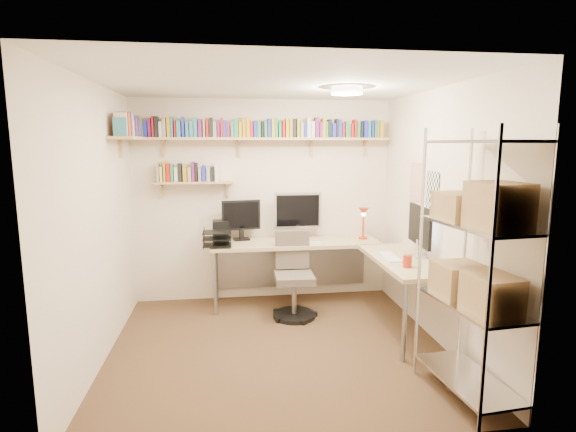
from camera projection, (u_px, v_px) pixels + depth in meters
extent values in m
plane|color=#43281C|center=(277.00, 346.00, 4.39)|extent=(3.20, 3.20, 0.00)
cube|color=beige|center=(264.00, 201.00, 5.66)|extent=(3.20, 0.04, 2.50)
cube|color=beige|center=(98.00, 225.00, 3.98)|extent=(0.04, 3.00, 2.50)
cube|color=beige|center=(439.00, 217.00, 4.41)|extent=(0.04, 3.00, 2.50)
cube|color=beige|center=(304.00, 262.00, 2.73)|extent=(3.20, 0.04, 2.50)
cube|color=white|center=(276.00, 83.00, 3.99)|extent=(3.20, 3.00, 0.04)
cube|color=white|center=(416.00, 182.00, 4.90)|extent=(0.01, 0.30, 0.42)
cube|color=white|center=(432.00, 190.00, 4.51)|extent=(0.01, 0.28, 0.38)
cylinder|color=#FFEAC6|center=(347.00, 91.00, 4.29)|extent=(0.30, 0.30, 0.06)
cube|color=tan|center=(264.00, 139.00, 5.41)|extent=(3.05, 0.25, 0.03)
cube|color=tan|center=(130.00, 138.00, 4.80)|extent=(0.25, 1.00, 0.03)
cube|color=tan|center=(194.00, 182.00, 5.41)|extent=(0.95, 0.20, 0.02)
cube|color=tan|center=(163.00, 145.00, 5.33)|extent=(0.03, 0.20, 0.20)
cube|color=tan|center=(239.00, 145.00, 5.45)|extent=(0.03, 0.20, 0.20)
cube|color=tan|center=(312.00, 145.00, 5.57)|extent=(0.03, 0.20, 0.20)
cube|color=tan|center=(366.00, 145.00, 5.66)|extent=(0.03, 0.20, 0.20)
cube|color=#B11718|center=(138.00, 127.00, 5.20)|extent=(0.03, 0.14, 0.23)
cube|color=gray|center=(142.00, 130.00, 5.21)|extent=(0.04, 0.14, 0.18)
cube|color=#232CB5|center=(146.00, 129.00, 5.21)|extent=(0.04, 0.14, 0.19)
cube|color=#671B60|center=(150.00, 128.00, 5.22)|extent=(0.03, 0.11, 0.22)
cube|color=#B11718|center=(153.00, 127.00, 5.22)|extent=(0.02, 0.13, 0.24)
cube|color=black|center=(157.00, 127.00, 5.23)|extent=(0.04, 0.13, 0.24)
cube|color=beige|center=(161.00, 130.00, 5.24)|extent=(0.03, 0.14, 0.18)
cube|color=gray|center=(164.00, 128.00, 5.24)|extent=(0.04, 0.12, 0.23)
cube|color=#AD9320|center=(169.00, 127.00, 5.24)|extent=(0.04, 0.13, 0.24)
cube|color=teal|center=(172.00, 127.00, 5.25)|extent=(0.02, 0.14, 0.24)
cube|color=#B11718|center=(175.00, 129.00, 5.26)|extent=(0.02, 0.12, 0.20)
cube|color=teal|center=(179.00, 129.00, 5.26)|extent=(0.04, 0.14, 0.19)
cube|color=#232CB5|center=(183.00, 127.00, 5.27)|extent=(0.03, 0.12, 0.24)
cube|color=teal|center=(187.00, 130.00, 5.28)|extent=(0.03, 0.12, 0.17)
cube|color=teal|center=(191.00, 129.00, 5.28)|extent=(0.04, 0.12, 0.19)
cube|color=teal|center=(196.00, 127.00, 5.29)|extent=(0.04, 0.11, 0.24)
cube|color=#671B60|center=(200.00, 128.00, 5.29)|extent=(0.04, 0.14, 0.21)
cube|color=gray|center=(204.00, 129.00, 5.30)|extent=(0.02, 0.13, 0.21)
cube|color=#B11718|center=(207.00, 128.00, 5.30)|extent=(0.03, 0.13, 0.22)
cube|color=black|center=(211.00, 128.00, 5.31)|extent=(0.04, 0.13, 0.23)
cube|color=gray|center=(215.00, 129.00, 5.32)|extent=(0.04, 0.12, 0.19)
cube|color=#671B60|center=(218.00, 129.00, 5.32)|extent=(0.03, 0.15, 0.20)
cube|color=#B11718|center=(222.00, 128.00, 5.33)|extent=(0.03, 0.13, 0.23)
cube|color=#232CB5|center=(225.00, 129.00, 5.33)|extent=(0.04, 0.13, 0.19)
cube|color=#B11718|center=(228.00, 130.00, 5.34)|extent=(0.03, 0.13, 0.18)
cube|color=teal|center=(232.00, 130.00, 5.35)|extent=(0.04, 0.11, 0.19)
cube|color=#2B824C|center=(236.00, 128.00, 5.35)|extent=(0.04, 0.13, 0.22)
cube|color=#BB8C16|center=(240.00, 130.00, 5.36)|extent=(0.03, 0.14, 0.19)
cube|color=#BB8C16|center=(244.00, 128.00, 5.36)|extent=(0.03, 0.15, 0.22)
cube|color=#BB8C16|center=(248.00, 127.00, 5.37)|extent=(0.04, 0.12, 0.25)
cube|color=#B11718|center=(251.00, 129.00, 5.38)|extent=(0.03, 0.13, 0.19)
cube|color=#232CB5|center=(255.00, 129.00, 5.38)|extent=(0.04, 0.13, 0.20)
cube|color=#2B824C|center=(259.00, 130.00, 5.39)|extent=(0.04, 0.14, 0.18)
cube|color=black|center=(262.00, 129.00, 5.39)|extent=(0.02, 0.15, 0.19)
cube|color=#2B824C|center=(265.00, 130.00, 5.40)|extent=(0.03, 0.13, 0.19)
cube|color=#232CB5|center=(269.00, 128.00, 5.40)|extent=(0.03, 0.14, 0.23)
cube|color=#BB8C16|center=(273.00, 128.00, 5.41)|extent=(0.04, 0.13, 0.22)
cube|color=#2B824C|center=(276.00, 128.00, 5.41)|extent=(0.03, 0.11, 0.23)
cube|color=#2B824C|center=(280.00, 130.00, 5.42)|extent=(0.03, 0.13, 0.19)
cube|color=#B11718|center=(283.00, 129.00, 5.43)|extent=(0.03, 0.13, 0.20)
cube|color=#AD9320|center=(287.00, 128.00, 5.43)|extent=(0.04, 0.14, 0.23)
cube|color=#AD9320|center=(290.00, 128.00, 5.44)|extent=(0.03, 0.15, 0.22)
cube|color=black|center=(294.00, 128.00, 5.44)|extent=(0.04, 0.11, 0.22)
cube|color=#BB8C16|center=(298.00, 128.00, 5.45)|extent=(0.03, 0.13, 0.23)
cube|color=gray|center=(301.00, 130.00, 5.46)|extent=(0.04, 0.13, 0.18)
cube|color=#232CB5|center=(305.00, 131.00, 5.47)|extent=(0.03, 0.15, 0.17)
cube|color=beige|center=(308.00, 128.00, 5.47)|extent=(0.04, 0.13, 0.24)
cube|color=beige|center=(312.00, 130.00, 5.48)|extent=(0.04, 0.13, 0.19)
cube|color=#671B60|center=(316.00, 128.00, 5.48)|extent=(0.04, 0.13, 0.24)
cube|color=#671B60|center=(320.00, 130.00, 5.49)|extent=(0.03, 0.15, 0.19)
cube|color=#BB8C16|center=(323.00, 128.00, 5.49)|extent=(0.04, 0.11, 0.24)
cube|color=#2B824C|center=(326.00, 130.00, 5.50)|extent=(0.03, 0.11, 0.19)
cube|color=black|center=(329.00, 129.00, 5.50)|extent=(0.04, 0.11, 0.22)
cube|color=#232CB5|center=(333.00, 131.00, 5.51)|extent=(0.04, 0.13, 0.17)
cube|color=black|center=(336.00, 128.00, 5.51)|extent=(0.03, 0.13, 0.23)
cube|color=#232CB5|center=(339.00, 129.00, 5.52)|extent=(0.04, 0.12, 0.22)
cube|color=#B11718|center=(343.00, 130.00, 5.53)|extent=(0.03, 0.12, 0.18)
cube|color=#2B824C|center=(346.00, 130.00, 5.53)|extent=(0.03, 0.13, 0.20)
cube|color=#2B824C|center=(348.00, 131.00, 5.54)|extent=(0.03, 0.12, 0.17)
cube|color=#B11718|center=(351.00, 131.00, 5.54)|extent=(0.03, 0.14, 0.17)
cube|color=#B11718|center=(354.00, 129.00, 5.54)|extent=(0.03, 0.15, 0.22)
cube|color=#2B824C|center=(357.00, 130.00, 5.55)|extent=(0.04, 0.13, 0.20)
cube|color=black|center=(361.00, 130.00, 5.56)|extent=(0.02, 0.13, 0.20)
cube|color=#232CB5|center=(365.00, 129.00, 5.56)|extent=(0.04, 0.14, 0.21)
cube|color=teal|center=(368.00, 130.00, 5.57)|extent=(0.03, 0.12, 0.19)
cube|color=#232CB5|center=(372.00, 130.00, 5.58)|extent=(0.03, 0.11, 0.20)
cube|color=#2B824C|center=(374.00, 129.00, 5.58)|extent=(0.02, 0.14, 0.22)
cube|color=gray|center=(377.00, 129.00, 5.58)|extent=(0.02, 0.11, 0.22)
cube|color=#AD9320|center=(380.00, 129.00, 5.59)|extent=(0.04, 0.15, 0.21)
cube|color=teal|center=(120.00, 127.00, 4.36)|extent=(0.13, 0.03, 0.18)
cube|color=beige|center=(121.00, 124.00, 4.39)|extent=(0.12, 0.02, 0.23)
cube|color=#B11718|center=(121.00, 124.00, 4.42)|extent=(0.14, 0.02, 0.24)
cube|color=#BB8C16|center=(122.00, 125.00, 4.45)|extent=(0.12, 0.02, 0.23)
cube|color=#BB8C16|center=(123.00, 127.00, 4.48)|extent=(0.14, 0.03, 0.19)
cube|color=gray|center=(124.00, 125.00, 4.51)|extent=(0.12, 0.02, 0.23)
cube|color=#671B60|center=(124.00, 124.00, 4.55)|extent=(0.14, 0.04, 0.24)
cube|color=#AD9320|center=(125.00, 125.00, 4.60)|extent=(0.14, 0.03, 0.24)
cube|color=beige|center=(126.00, 125.00, 4.64)|extent=(0.14, 0.03, 0.23)
cube|color=#B11718|center=(127.00, 126.00, 4.67)|extent=(0.12, 0.02, 0.21)
cube|color=beige|center=(128.00, 128.00, 4.72)|extent=(0.12, 0.04, 0.18)
cube|color=#232CB5|center=(129.00, 126.00, 4.75)|extent=(0.12, 0.04, 0.23)
cube|color=#671B60|center=(130.00, 126.00, 4.80)|extent=(0.13, 0.04, 0.23)
cube|color=teal|center=(131.00, 127.00, 4.85)|extent=(0.13, 0.04, 0.21)
cube|color=#671B60|center=(132.00, 128.00, 4.89)|extent=(0.13, 0.04, 0.19)
cube|color=#671B60|center=(133.00, 128.00, 4.94)|extent=(0.11, 0.04, 0.20)
cube|color=#671B60|center=(133.00, 127.00, 5.00)|extent=(0.12, 0.04, 0.22)
cube|color=#2B824C|center=(134.00, 127.00, 5.05)|extent=(0.11, 0.04, 0.23)
cube|color=teal|center=(135.00, 126.00, 5.09)|extent=(0.11, 0.03, 0.24)
cube|color=#671B60|center=(136.00, 130.00, 5.14)|extent=(0.12, 0.03, 0.17)
cube|color=#BB8C16|center=(137.00, 127.00, 5.18)|extent=(0.12, 0.03, 0.24)
cube|color=gray|center=(158.00, 173.00, 5.33)|extent=(0.03, 0.13, 0.22)
cube|color=beige|center=(162.00, 174.00, 5.34)|extent=(0.03, 0.12, 0.18)
cube|color=#BB8C16|center=(165.00, 171.00, 5.34)|extent=(0.02, 0.15, 0.25)
cube|color=#B11718|center=(168.00, 173.00, 5.35)|extent=(0.04, 0.12, 0.22)
cube|color=#2B824C|center=(172.00, 173.00, 5.36)|extent=(0.03, 0.12, 0.21)
cube|color=beige|center=(176.00, 174.00, 5.37)|extent=(0.04, 0.11, 0.18)
cube|color=black|center=(180.00, 172.00, 5.37)|extent=(0.04, 0.13, 0.22)
cube|color=#BB8C16|center=(185.00, 173.00, 5.38)|extent=(0.04, 0.13, 0.20)
cube|color=gray|center=(190.00, 174.00, 5.39)|extent=(0.04, 0.13, 0.17)
cube|color=#671B60|center=(193.00, 172.00, 5.39)|extent=(0.03, 0.14, 0.24)
cube|color=black|center=(197.00, 172.00, 5.39)|extent=(0.03, 0.11, 0.22)
cube|color=gray|center=(200.00, 174.00, 5.40)|extent=(0.03, 0.15, 0.17)
cube|color=#232CB5|center=(204.00, 173.00, 5.41)|extent=(0.04, 0.11, 0.19)
cube|color=gray|center=(208.00, 174.00, 5.42)|extent=(0.04, 0.12, 0.18)
cube|color=black|center=(213.00, 174.00, 5.42)|extent=(0.04, 0.12, 0.17)
cube|color=beige|center=(217.00, 172.00, 5.43)|extent=(0.04, 0.14, 0.21)
cube|color=tan|center=(295.00, 243.00, 5.47)|extent=(2.03, 0.64, 0.04)
cube|color=tan|center=(407.00, 260.00, 4.63)|extent=(0.64, 1.39, 0.04)
cylinder|color=gray|center=(215.00, 284.00, 5.14)|extent=(0.04, 0.04, 0.75)
cylinder|color=gray|center=(216.00, 271.00, 5.67)|extent=(0.04, 0.04, 0.75)
cylinder|color=gray|center=(387.00, 264.00, 5.97)|extent=(0.04, 0.04, 0.75)
cylinder|color=gray|center=(404.00, 322.00, 4.03)|extent=(0.04, 0.04, 0.75)
cylinder|color=gray|center=(460.00, 319.00, 4.10)|extent=(0.04, 0.04, 0.75)
cube|color=gray|center=(292.00, 264.00, 5.80)|extent=(1.93, 0.02, 0.59)
cube|color=silver|center=(298.00, 211.00, 5.54)|extent=(0.59, 0.03, 0.45)
cube|color=black|center=(298.00, 211.00, 5.52)|extent=(0.53, 0.00, 0.39)
cube|color=black|center=(241.00, 215.00, 5.46)|extent=(0.47, 0.03, 0.36)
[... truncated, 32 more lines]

